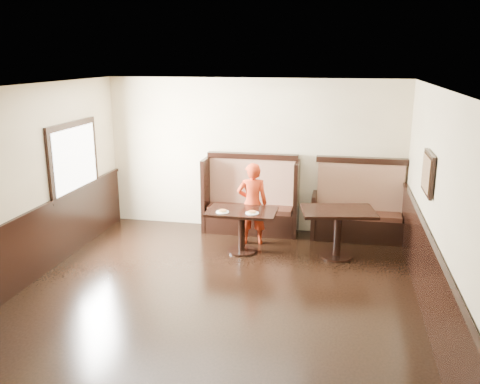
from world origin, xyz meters
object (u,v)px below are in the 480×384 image
(booth_neighbor, at_px, (359,212))
(booth_main, at_px, (251,204))
(table_neighbor, at_px, (338,222))
(child, at_px, (252,204))
(table_main, at_px, (242,220))

(booth_neighbor, bearing_deg, booth_main, 179.95)
(table_neighbor, height_order, child, child)
(table_neighbor, distance_m, child, 1.50)
(child, bearing_deg, booth_neighbor, -172.32)
(booth_main, relative_size, table_neighbor, 1.38)
(booth_main, relative_size, child, 1.22)
(booth_main, distance_m, table_neighbor, 1.87)
(booth_neighbor, xyz_separation_m, child, (-1.81, -0.63, 0.24))
(table_neighbor, xyz_separation_m, child, (-1.46, 0.34, 0.12))
(table_neighbor, bearing_deg, table_main, 173.14)
(booth_main, xyz_separation_m, booth_neighbor, (1.95, -0.00, -0.05))
(table_main, bearing_deg, booth_main, 92.16)
(table_neighbor, bearing_deg, child, 156.57)
(booth_neighbor, relative_size, child, 1.15)
(table_main, relative_size, child, 0.79)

